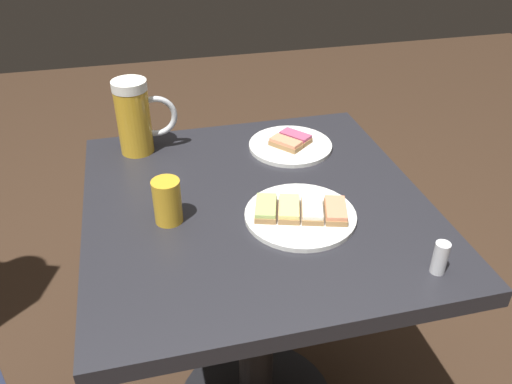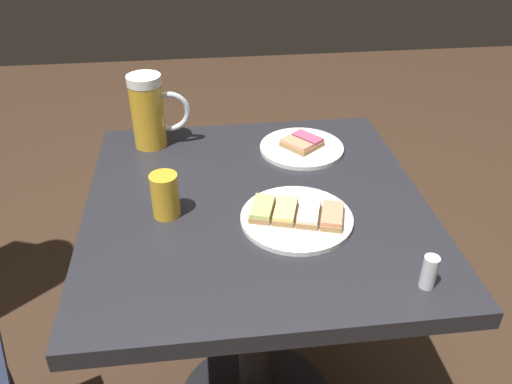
{
  "view_description": "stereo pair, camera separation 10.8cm",
  "coord_description": "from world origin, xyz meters",
  "px_view_note": "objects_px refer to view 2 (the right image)",
  "views": [
    {
      "loc": [
        -0.21,
        -0.88,
        1.32
      ],
      "look_at": [
        0.0,
        0.0,
        0.73
      ],
      "focal_mm": 36.59,
      "sensor_mm": 36.0,
      "label": 1
    },
    {
      "loc": [
        -0.11,
        -0.9,
        1.32
      ],
      "look_at": [
        0.0,
        0.0,
        0.73
      ],
      "focal_mm": 36.59,
      "sensor_mm": 36.0,
      "label": 2
    }
  ],
  "objects_px": {
    "beer_mug": "(150,111)",
    "salt_shaker": "(429,272)",
    "beer_glass_small": "(165,195)",
    "plate_far": "(302,147)",
    "plate_near": "(297,216)"
  },
  "relations": [
    {
      "from": "plate_near",
      "to": "beer_mug",
      "type": "height_order",
      "value": "beer_mug"
    },
    {
      "from": "beer_glass_small",
      "to": "plate_far",
      "type": "bearing_deg",
      "value": 36.06
    },
    {
      "from": "plate_near",
      "to": "salt_shaker",
      "type": "xyz_separation_m",
      "value": [
        0.18,
        -0.21,
        0.02
      ]
    },
    {
      "from": "beer_mug",
      "to": "salt_shaker",
      "type": "distance_m",
      "value": 0.74
    },
    {
      "from": "plate_near",
      "to": "beer_glass_small",
      "type": "xyz_separation_m",
      "value": [
        -0.25,
        0.05,
        0.04
      ]
    },
    {
      "from": "plate_far",
      "to": "salt_shaker",
      "type": "relative_size",
      "value": 3.31
    },
    {
      "from": "plate_near",
      "to": "beer_glass_small",
      "type": "height_order",
      "value": "beer_glass_small"
    },
    {
      "from": "beer_glass_small",
      "to": "salt_shaker",
      "type": "bearing_deg",
      "value": -30.83
    },
    {
      "from": "beer_mug",
      "to": "beer_glass_small",
      "type": "bearing_deg",
      "value": -82.71
    },
    {
      "from": "plate_far",
      "to": "beer_glass_small",
      "type": "height_order",
      "value": "beer_glass_small"
    },
    {
      "from": "beer_mug",
      "to": "salt_shaker",
      "type": "bearing_deg",
      "value": -49.92
    },
    {
      "from": "plate_near",
      "to": "plate_far",
      "type": "distance_m",
      "value": 0.29
    },
    {
      "from": "plate_near",
      "to": "plate_far",
      "type": "relative_size",
      "value": 1.09
    },
    {
      "from": "plate_far",
      "to": "beer_mug",
      "type": "height_order",
      "value": "beer_mug"
    },
    {
      "from": "beer_mug",
      "to": "plate_near",
      "type": "bearing_deg",
      "value": -50.56
    }
  ]
}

